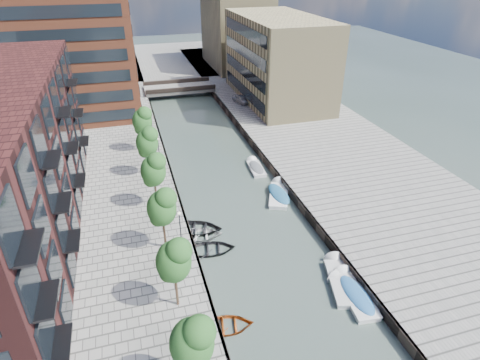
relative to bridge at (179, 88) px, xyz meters
name	(u,v)px	position (x,y,z in m)	size (l,w,h in m)	color
water	(219,169)	(0.00, -32.00, -1.39)	(300.00, 300.00, 0.00)	#38473F
quay_right	(333,150)	(16.00, -32.00, -0.89)	(20.00, 140.00, 1.00)	gray
quay_wall_left	(170,172)	(-6.10, -32.00, -0.89)	(0.25, 140.00, 1.00)	#332823
quay_wall_right	(264,159)	(6.10, -32.00, -0.89)	(0.25, 140.00, 1.00)	#332823
far_closure	(162,61)	(0.00, 28.00, -0.89)	(80.00, 40.00, 1.00)	gray
apartment_block	(13,169)	(-20.00, -42.00, 6.61)	(8.00, 38.00, 14.00)	black
tower	(65,14)	(-17.00, -7.00, 14.61)	(18.00, 18.00, 30.00)	brown
tan_block_near	(277,59)	(16.00, -10.00, 6.61)	(12.00, 25.00, 14.00)	tan
tan_block_far	(236,29)	(16.00, 16.00, 7.61)	(12.00, 20.00, 16.00)	tan
bridge	(179,88)	(0.00, 0.00, 0.00)	(13.00, 6.00, 1.30)	gray
tree_1	(192,341)	(-8.50, -61.00, 3.92)	(2.50, 2.50, 5.95)	#382619
tree_2	(173,259)	(-8.50, -54.00, 3.92)	(2.50, 2.50, 5.95)	#382619
tree_3	(161,206)	(-8.50, -47.00, 3.92)	(2.50, 2.50, 5.95)	#382619
tree_4	(153,169)	(-8.50, -40.00, 3.92)	(2.50, 2.50, 5.95)	#382619
tree_5	(147,141)	(-8.50, -33.00, 3.92)	(2.50, 2.50, 5.95)	#382619
tree_6	(142,120)	(-8.50, -26.00, 3.92)	(2.50, 2.50, 5.95)	#382619
lamp_1	(180,228)	(-7.20, -48.00, 2.12)	(0.24, 0.24, 4.12)	black
lamp_2	(159,151)	(-7.20, -32.00, 2.12)	(0.24, 0.24, 4.12)	black
sloop_1	(211,251)	(-4.57, -47.56, -1.39)	(3.28, 4.59, 0.95)	black
sloop_2	(226,328)	(-5.40, -56.33, -1.39)	(2.92, 4.09, 0.85)	#963B10
sloop_3	(199,237)	(-5.22, -45.20, -1.39)	(3.27, 4.58, 0.95)	silver
sloop_4	(196,231)	(-5.26, -44.14, -1.39)	(3.70, 5.17, 1.07)	black
motorboat_0	(354,292)	(5.18, -55.98, -1.17)	(2.43, 5.56, 1.79)	white
motorboat_1	(353,291)	(5.24, -55.85, -1.20)	(3.21, 5.00, 1.58)	#AEAEAC
motorboat_2	(340,278)	(5.00, -54.10, -1.28)	(3.39, 6.02, 1.90)	silver
motorboat_3	(279,193)	(4.97, -40.11, -1.16)	(3.96, 5.91, 1.87)	white
motorboat_4	(255,167)	(4.47, -33.24, -1.21)	(1.87, 4.65, 1.52)	silver
car	(241,99)	(9.26, -10.84, 0.30)	(1.64, 4.07, 1.39)	#B9BABE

